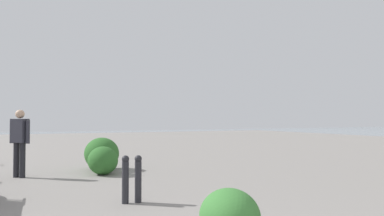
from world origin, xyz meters
TOP-DOWN VIEW (x-y plane):
  - pedestrian at (8.36, 1.11)m, footprint 0.47×0.46m
  - bollard_near at (4.42, -0.77)m, footprint 0.13×0.13m
  - bollard_mid at (4.44, -0.54)m, footprint 0.13×0.13m
  - shrub_round at (7.94, -0.89)m, footprint 0.88×0.79m
  - shrub_wide at (8.89, -1.06)m, footprint 1.10×0.99m

SIDE VIEW (x-z plane):
  - shrub_round at x=7.94m, z-range 0.00..0.75m
  - bollard_near at x=4.42m, z-range 0.02..0.86m
  - bollard_mid at x=4.44m, z-range 0.02..0.86m
  - shrub_wide at x=8.89m, z-range 0.00..0.93m
  - pedestrian at x=8.36m, z-range 0.14..1.85m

